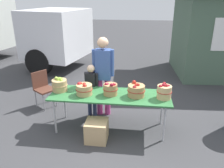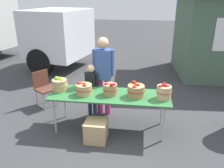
# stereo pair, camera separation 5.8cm
# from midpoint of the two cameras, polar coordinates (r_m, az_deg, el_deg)

# --- Properties ---
(ground_plane) EXTENTS (40.00, 40.00, 0.00)m
(ground_plane) POSITION_cam_midpoint_polar(r_m,az_deg,el_deg) (4.77, -0.81, -10.88)
(ground_plane) COLOR #38383A
(market_table) EXTENTS (2.30, 0.76, 0.75)m
(market_table) POSITION_cam_midpoint_polar(r_m,az_deg,el_deg) (4.43, -0.86, -3.11)
(market_table) COLOR #2D6B38
(market_table) RESTS_ON ground
(apple_basket_green_0) EXTENTS (0.31, 0.31, 0.29)m
(apple_basket_green_0) POSITION_cam_midpoint_polar(r_m,az_deg,el_deg) (4.65, -13.25, -0.18)
(apple_basket_green_0) COLOR tan
(apple_basket_green_0) RESTS_ON market_table
(apple_basket_red_0) EXTENTS (0.32, 0.32, 0.25)m
(apple_basket_red_0) POSITION_cam_midpoint_polar(r_m,az_deg,el_deg) (4.41, -7.34, -1.28)
(apple_basket_red_0) COLOR tan
(apple_basket_red_0) RESTS_ON market_table
(apple_basket_red_1) EXTENTS (0.29, 0.29, 0.27)m
(apple_basket_red_1) POSITION_cam_midpoint_polar(r_m,az_deg,el_deg) (4.35, -0.79, -1.24)
(apple_basket_red_1) COLOR #A87F51
(apple_basket_red_1) RESTS_ON market_table
(apple_basket_red_2) EXTENTS (0.34, 0.34, 0.28)m
(apple_basket_red_2) POSITION_cam_midpoint_polar(r_m,az_deg,el_deg) (4.32, 5.65, -1.58)
(apple_basket_red_2) COLOR #A87F51
(apple_basket_red_2) RESTS_ON market_table
(apple_basket_red_3) EXTENTS (0.28, 0.28, 0.30)m
(apple_basket_red_3) POSITION_cam_midpoint_polar(r_m,az_deg,el_deg) (4.30, 12.47, -1.83)
(apple_basket_red_3) COLOR tan
(apple_basket_red_3) RESTS_ON market_table
(vendor_adult) EXTENTS (0.46, 0.25, 1.74)m
(vendor_adult) POSITION_cam_midpoint_polar(r_m,az_deg,el_deg) (4.87, -2.54, 3.25)
(vendor_adult) COLOR #CC3F8C
(vendor_adult) RESTS_ON ground
(child_customer) EXTENTS (0.31, 0.21, 1.20)m
(child_customer) POSITION_cam_midpoint_polar(r_m,az_deg,el_deg) (4.90, -5.44, -0.75)
(child_customer) COLOR #262D4C
(child_customer) RESTS_ON ground
(folding_chair) EXTENTS (0.56, 0.56, 0.86)m
(folding_chair) POSITION_cam_midpoint_polar(r_m,az_deg,el_deg) (5.68, -17.07, -0.54)
(folding_chair) COLOR brown
(folding_chair) RESTS_ON ground
(produce_crate) EXTENTS (0.40, 0.40, 0.40)m
(produce_crate) POSITION_cam_midpoint_polar(r_m,az_deg,el_deg) (4.33, -4.23, -11.51)
(produce_crate) COLOR tan
(produce_crate) RESTS_ON ground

